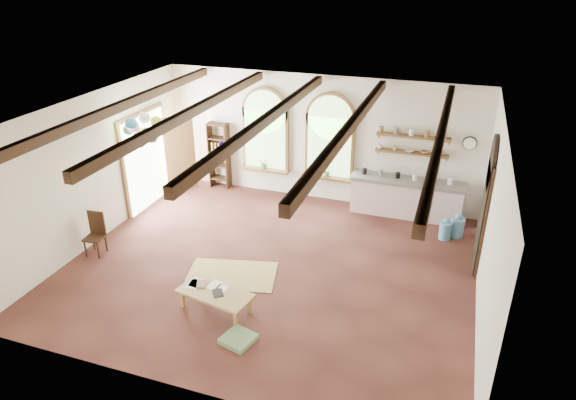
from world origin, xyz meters
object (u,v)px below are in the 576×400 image
at_px(kitchen_counter, 406,197).
at_px(balloon_cluster, 143,129).
at_px(coffee_table, 215,294).
at_px(side_chair, 96,242).

distance_m(kitchen_counter, balloon_cluster, 6.30).
relative_size(coffee_table, balloon_cluster, 1.23).
xyz_separation_m(kitchen_counter, balloon_cluster, (-5.52, -2.40, 1.85)).
xyz_separation_m(coffee_table, balloon_cluster, (-2.82, 2.48, 1.99)).
bearing_deg(coffee_table, balloon_cluster, 138.73).
distance_m(kitchen_counter, side_chair, 7.14).
height_order(coffee_table, side_chair, side_chair).
xyz_separation_m(kitchen_counter, side_chair, (-5.95, -3.94, -0.21)).
relative_size(coffee_table, side_chair, 1.53).
height_order(kitchen_counter, coffee_table, kitchen_counter).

